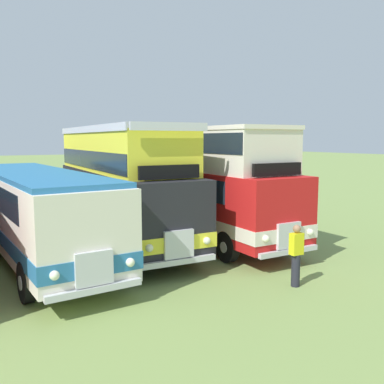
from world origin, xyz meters
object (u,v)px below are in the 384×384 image
at_px(bus_fourth_in_row, 121,184).
at_px(bus_fifth_in_row, 196,177).
at_px(marshal_person, 296,255).
at_px(bus_third_in_row, 35,208).

height_order(bus_fourth_in_row, bus_fifth_in_row, bus_fourth_in_row).
relative_size(bus_fifth_in_row, marshal_person, 6.49).
xyz_separation_m(bus_third_in_row, bus_fourth_in_row, (3.27, 0.56, 0.60)).
height_order(bus_third_in_row, bus_fourth_in_row, bus_fourth_in_row).
distance_m(bus_third_in_row, marshal_person, 8.60).
bearing_deg(bus_fifth_in_row, marshal_person, -96.93).
relative_size(bus_fourth_in_row, bus_fifth_in_row, 0.89).
distance_m(bus_third_in_row, bus_fifth_in_row, 6.59).
relative_size(bus_third_in_row, bus_fifth_in_row, 0.99).
bearing_deg(bus_third_in_row, marshal_person, -48.29).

